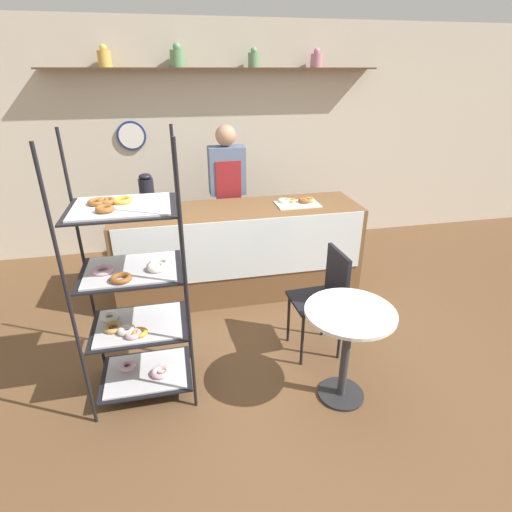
# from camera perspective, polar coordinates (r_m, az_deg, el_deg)

# --- Properties ---
(ground_plane) EXTENTS (14.00, 14.00, 0.00)m
(ground_plane) POSITION_cam_1_polar(r_m,az_deg,el_deg) (3.32, 1.72, -15.68)
(ground_plane) COLOR brown
(back_wall) EXTENTS (10.00, 0.30, 2.70)m
(back_wall) POSITION_cam_1_polar(r_m,az_deg,el_deg) (5.20, -5.47, 16.18)
(back_wall) COLOR beige
(back_wall) RESTS_ON ground_plane
(display_counter) EXTENTS (2.45, 0.71, 0.92)m
(display_counter) POSITION_cam_1_polar(r_m,az_deg,el_deg) (4.14, -2.46, 0.77)
(display_counter) COLOR brown
(display_counter) RESTS_ON ground_plane
(pastry_rack) EXTENTS (0.70, 0.55, 1.85)m
(pastry_rack) POSITION_cam_1_polar(r_m,az_deg,el_deg) (2.80, -17.03, -5.56)
(pastry_rack) COLOR black
(pastry_rack) RESTS_ON ground_plane
(person_worker) EXTENTS (0.39, 0.23, 1.65)m
(person_worker) POSITION_cam_1_polar(r_m,az_deg,el_deg) (4.49, -4.09, 8.85)
(person_worker) COLOR #282833
(person_worker) RESTS_ON ground_plane
(cafe_table) EXTENTS (0.61, 0.61, 0.73)m
(cafe_table) POSITION_cam_1_polar(r_m,az_deg,el_deg) (2.82, 12.97, -10.83)
(cafe_table) COLOR #262628
(cafe_table) RESTS_ON ground_plane
(cafe_chair) EXTENTS (0.40, 0.40, 0.89)m
(cafe_chair) POSITION_cam_1_polar(r_m,az_deg,el_deg) (3.26, 9.91, -4.98)
(cafe_chair) COLOR black
(cafe_chair) RESTS_ON ground_plane
(coffee_carafe) EXTENTS (0.14, 0.14, 0.38)m
(coffee_carafe) POSITION_cam_1_polar(r_m,az_deg,el_deg) (3.89, -15.29, 8.50)
(coffee_carafe) COLOR black
(coffee_carafe) RESTS_ON display_counter
(donut_tray_counter) EXTENTS (0.43, 0.29, 0.05)m
(donut_tray_counter) POSITION_cam_1_polar(r_m,az_deg,el_deg) (4.12, 6.06, 7.69)
(donut_tray_counter) COLOR white
(donut_tray_counter) RESTS_ON display_counter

